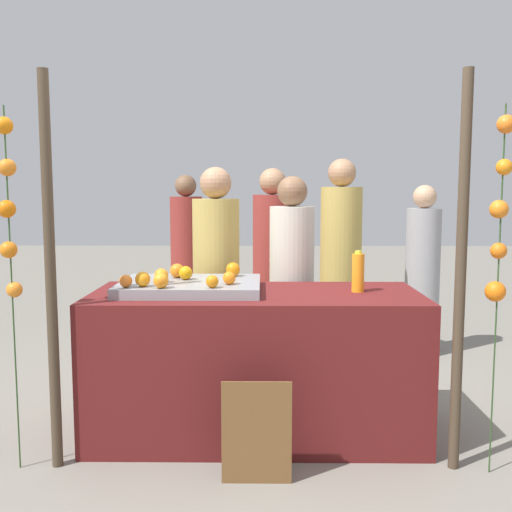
# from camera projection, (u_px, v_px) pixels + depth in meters

# --- Properties ---
(ground_plane) EXTENTS (24.00, 24.00, 0.00)m
(ground_plane) POSITION_uv_depth(u_px,v_px,m) (256.00, 432.00, 3.60)
(ground_plane) COLOR gray
(stall_counter) EXTENTS (1.95, 0.82, 0.86)m
(stall_counter) POSITION_uv_depth(u_px,v_px,m) (256.00, 363.00, 3.56)
(stall_counter) COLOR #5B1919
(stall_counter) RESTS_ON ground_plane
(orange_tray) EXTENTS (0.83, 0.63, 0.06)m
(orange_tray) POSITION_uv_depth(u_px,v_px,m) (190.00, 286.00, 3.55)
(orange_tray) COLOR gray
(orange_tray) RESTS_ON stall_counter
(orange_0) EXTENTS (0.07, 0.07, 0.07)m
(orange_0) POSITION_uv_depth(u_px,v_px,m) (126.00, 281.00, 3.31)
(orange_0) COLOR orange
(orange_0) RESTS_ON orange_tray
(orange_1) EXTENTS (0.09, 0.09, 0.09)m
(orange_1) POSITION_uv_depth(u_px,v_px,m) (161.00, 281.00, 3.29)
(orange_1) COLOR orange
(orange_1) RESTS_ON orange_tray
(orange_2) EXTENTS (0.09, 0.09, 0.09)m
(orange_2) POSITION_uv_depth(u_px,v_px,m) (233.00, 269.00, 3.74)
(orange_2) COLOR orange
(orange_2) RESTS_ON orange_tray
(orange_3) EXTENTS (0.08, 0.08, 0.08)m
(orange_3) POSITION_uv_depth(u_px,v_px,m) (186.00, 273.00, 3.60)
(orange_3) COLOR orange
(orange_3) RESTS_ON orange_tray
(orange_4) EXTENTS (0.07, 0.07, 0.07)m
(orange_4) POSITION_uv_depth(u_px,v_px,m) (212.00, 281.00, 3.30)
(orange_4) COLOR orange
(orange_4) RESTS_ON orange_tray
(orange_5) EXTENTS (0.08, 0.08, 0.08)m
(orange_5) POSITION_uv_depth(u_px,v_px,m) (161.00, 276.00, 3.49)
(orange_5) COLOR orange
(orange_5) RESTS_ON orange_tray
(orange_6) EXTENTS (0.09, 0.09, 0.09)m
(orange_6) POSITION_uv_depth(u_px,v_px,m) (143.00, 279.00, 3.34)
(orange_6) COLOR orange
(orange_6) RESTS_ON orange_tray
(orange_7) EXTENTS (0.09, 0.09, 0.09)m
(orange_7) POSITION_uv_depth(u_px,v_px,m) (177.00, 271.00, 3.68)
(orange_7) COLOR orange
(orange_7) RESTS_ON orange_tray
(orange_8) EXTENTS (0.07, 0.07, 0.07)m
(orange_8) POSITION_uv_depth(u_px,v_px,m) (229.00, 278.00, 3.42)
(orange_8) COLOR orange
(orange_8) RESTS_ON orange_tray
(juice_bottle) EXTENTS (0.07, 0.07, 0.25)m
(juice_bottle) POSITION_uv_depth(u_px,v_px,m) (358.00, 272.00, 3.51)
(juice_bottle) COLOR orange
(juice_bottle) RESTS_ON stall_counter
(chalkboard_sign) EXTENTS (0.35, 0.03, 0.54)m
(chalkboard_sign) POSITION_uv_depth(u_px,v_px,m) (257.00, 433.00, 2.96)
(chalkboard_sign) COLOR brown
(chalkboard_sign) RESTS_ON ground_plane
(vendor_left) EXTENTS (0.32, 0.32, 1.62)m
(vendor_left) POSITION_uv_depth(u_px,v_px,m) (216.00, 292.00, 4.15)
(vendor_left) COLOR tan
(vendor_left) RESTS_ON ground_plane
(vendor_right) EXTENTS (0.31, 0.31, 1.56)m
(vendor_right) POSITION_uv_depth(u_px,v_px,m) (292.00, 295.00, 4.18)
(vendor_right) COLOR beige
(vendor_right) RESTS_ON ground_plane
(crowd_person_0) EXTENTS (0.32, 0.32, 1.61)m
(crowd_person_0) POSITION_uv_depth(u_px,v_px,m) (187.00, 260.00, 6.04)
(crowd_person_0) COLOR maroon
(crowd_person_0) RESTS_ON ground_plane
(crowd_person_1) EXTENTS (0.30, 0.30, 1.51)m
(crowd_person_1) POSITION_uv_depth(u_px,v_px,m) (422.00, 276.00, 5.24)
(crowd_person_1) COLOR #99999E
(crowd_person_1) RESTS_ON ground_plane
(crowd_person_2) EXTENTS (0.34, 0.34, 1.72)m
(crowd_person_2) POSITION_uv_depth(u_px,v_px,m) (340.00, 269.00, 4.97)
(crowd_person_2) COLOR tan
(crowd_person_2) RESTS_ON ground_plane
(crowd_person_3) EXTENTS (0.33, 0.33, 1.65)m
(crowd_person_3) POSITION_uv_depth(u_px,v_px,m) (272.00, 272.00, 5.04)
(crowd_person_3) COLOR maroon
(crowd_person_3) RESTS_ON ground_plane
(canopy_post_left) EXTENTS (0.06, 0.06, 2.07)m
(canopy_post_left) POSITION_uv_depth(u_px,v_px,m) (51.00, 274.00, 3.05)
(canopy_post_left) COLOR #473828
(canopy_post_left) RESTS_ON ground_plane
(canopy_post_right) EXTENTS (0.06, 0.06, 2.07)m
(canopy_post_right) POSITION_uv_depth(u_px,v_px,m) (461.00, 275.00, 3.03)
(canopy_post_right) COLOR #473828
(canopy_post_right) RESTS_ON ground_plane
(garland_strand_left) EXTENTS (0.10, 0.10, 1.88)m
(garland_strand_left) POSITION_uv_depth(u_px,v_px,m) (8.00, 207.00, 2.99)
(garland_strand_left) COLOR #2D4C23
(garland_strand_left) RESTS_ON ground_plane
(garland_strand_right) EXTENTS (0.11, 0.11, 1.88)m
(garland_strand_right) POSITION_uv_depth(u_px,v_px,m) (500.00, 219.00, 2.95)
(garland_strand_right) COLOR #2D4C23
(garland_strand_right) RESTS_ON ground_plane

